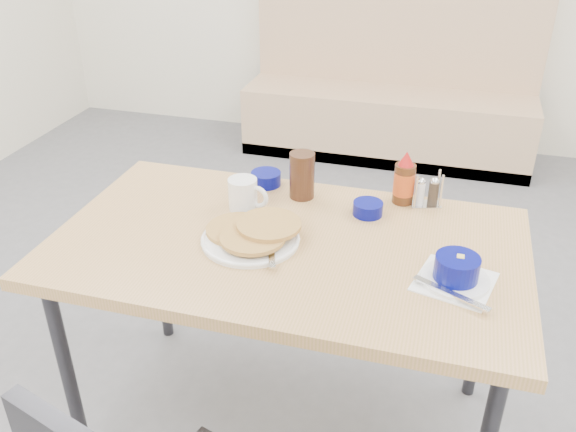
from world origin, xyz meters
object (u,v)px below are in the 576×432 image
(booth_bench, at_px, (389,102))
(coffee_mug, at_px, (244,194))
(grits_setting, at_px, (456,272))
(amber_tumbler, at_px, (302,175))
(dining_table, at_px, (287,258))
(condiment_caddy, at_px, (426,194))
(syrup_bottle, at_px, (404,181))
(creamer_bowl, at_px, (266,179))
(pancake_plate, at_px, (252,235))
(butter_bowl, at_px, (368,209))

(booth_bench, bearing_deg, coffee_mug, -94.50)
(grits_setting, height_order, amber_tumbler, amber_tumbler)
(grits_setting, bearing_deg, dining_table, 170.53)
(dining_table, height_order, condiment_caddy, condiment_caddy)
(grits_setting, bearing_deg, amber_tumbler, 144.62)
(amber_tumbler, bearing_deg, syrup_bottle, 9.02)
(coffee_mug, distance_m, grits_setting, 0.72)
(coffee_mug, bearing_deg, creamer_bowl, 85.94)
(booth_bench, height_order, pancake_plate, booth_bench)
(grits_setting, bearing_deg, coffee_mug, 160.98)
(dining_table, distance_m, creamer_bowl, 0.39)
(creamer_bowl, height_order, amber_tumbler, amber_tumbler)
(grits_setting, distance_m, butter_bowl, 0.42)
(amber_tumbler, bearing_deg, grits_setting, -35.38)
(amber_tumbler, bearing_deg, booth_bench, 89.21)
(pancake_plate, distance_m, amber_tumbler, 0.33)
(syrup_bottle, bearing_deg, grits_setting, -66.00)
(condiment_caddy, bearing_deg, pancake_plate, -160.11)
(creamer_bowl, distance_m, condiment_caddy, 0.55)
(coffee_mug, bearing_deg, dining_table, -38.94)
(dining_table, relative_size, coffee_mug, 10.17)
(amber_tumbler, distance_m, syrup_bottle, 0.34)
(grits_setting, relative_size, butter_bowl, 2.61)
(coffee_mug, xyz_separation_m, butter_bowl, (0.39, 0.07, -0.03))
(pancake_plate, distance_m, grits_setting, 0.59)
(creamer_bowl, distance_m, butter_bowl, 0.40)
(coffee_mug, distance_m, butter_bowl, 0.40)
(pancake_plate, bearing_deg, condiment_caddy, 37.63)
(coffee_mug, distance_m, amber_tumbler, 0.21)
(amber_tumbler, bearing_deg, condiment_caddy, 7.37)
(coffee_mug, bearing_deg, grits_setting, -19.02)
(dining_table, distance_m, grits_setting, 0.50)
(booth_bench, relative_size, amber_tumbler, 12.04)
(pancake_plate, relative_size, condiment_caddy, 2.48)
(dining_table, bearing_deg, condiment_caddy, 42.09)
(dining_table, xyz_separation_m, creamer_bowl, (-0.17, 0.34, 0.09))
(dining_table, distance_m, condiment_caddy, 0.52)
(amber_tumbler, relative_size, condiment_caddy, 1.34)
(coffee_mug, xyz_separation_m, amber_tumbler, (0.16, 0.14, 0.02))
(booth_bench, xyz_separation_m, coffee_mug, (-0.19, -2.38, 0.46))
(booth_bench, height_order, condiment_caddy, booth_bench)
(butter_bowl, bearing_deg, dining_table, -132.20)
(amber_tumbler, height_order, syrup_bottle, syrup_bottle)
(condiment_caddy, bearing_deg, butter_bowl, -164.00)
(dining_table, height_order, grits_setting, grits_setting)
(condiment_caddy, bearing_deg, syrup_bottle, 162.26)
(grits_setting, xyz_separation_m, amber_tumbler, (-0.52, 0.37, 0.04))
(booth_bench, xyz_separation_m, condiment_caddy, (0.38, -2.19, 0.45))
(pancake_plate, relative_size, grits_setting, 1.17)
(pancake_plate, xyz_separation_m, coffee_mug, (-0.09, 0.18, 0.03))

